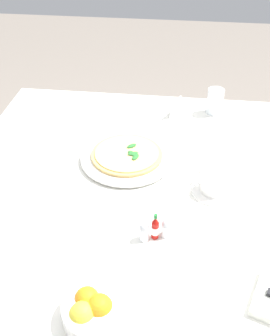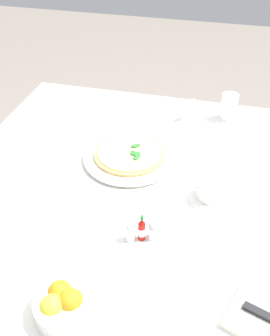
{
  "view_description": "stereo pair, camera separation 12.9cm",
  "coord_description": "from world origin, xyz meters",
  "px_view_note": "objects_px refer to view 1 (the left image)",
  "views": [
    {
      "loc": [
        0.09,
        -0.95,
        1.53
      ],
      "look_at": [
        -0.04,
        0.07,
        0.75
      ],
      "focal_mm": 43.06,
      "sensor_mm": 36.0,
      "label": 1
    },
    {
      "loc": [
        0.22,
        -0.93,
        1.53
      ],
      "look_at": [
        -0.04,
        0.07,
        0.75
      ],
      "focal_mm": 43.06,
      "sensor_mm": 36.0,
      "label": 2
    }
  ],
  "objects_px": {
    "coffee_cup_right_edge": "(213,185)",
    "citrus_bowl": "(94,310)",
    "salt_shaker": "(166,229)",
    "pizza_plate": "(127,158)",
    "hot_sauce_bottle": "(155,228)",
    "pizza": "(127,154)",
    "water_glass_near_right": "(215,103)",
    "pepper_shaker": "(144,232)",
    "menu_card": "(176,107)"
  },
  "relations": [
    {
      "from": "hot_sauce_bottle",
      "to": "pepper_shaker",
      "type": "height_order",
      "value": "hot_sauce_bottle"
    },
    {
      "from": "pizza_plate",
      "to": "coffee_cup_right_edge",
      "type": "xyz_separation_m",
      "value": [
        0.28,
        -0.13,
        0.02
      ]
    },
    {
      "from": "pizza_plate",
      "to": "coffee_cup_right_edge",
      "type": "distance_m",
      "value": 0.31
    },
    {
      "from": "citrus_bowl",
      "to": "salt_shaker",
      "type": "distance_m",
      "value": 0.3
    },
    {
      "from": "coffee_cup_right_edge",
      "to": "water_glass_near_right",
      "type": "relative_size",
      "value": 1.29
    },
    {
      "from": "pepper_shaker",
      "to": "pizza_plate",
      "type": "bearing_deg",
      "value": 105.22
    },
    {
      "from": "water_glass_near_right",
      "to": "pepper_shaker",
      "type": "bearing_deg",
      "value": -106.2
    },
    {
      "from": "pizza_plate",
      "to": "pepper_shaker",
      "type": "bearing_deg",
      "value": -74.78
    },
    {
      "from": "hot_sauce_bottle",
      "to": "menu_card",
      "type": "height_order",
      "value": "hot_sauce_bottle"
    },
    {
      "from": "citrus_bowl",
      "to": "salt_shaker",
      "type": "height_order",
      "value": "citrus_bowl"
    },
    {
      "from": "pizza",
      "to": "water_glass_near_right",
      "type": "relative_size",
      "value": 2.37
    },
    {
      "from": "water_glass_near_right",
      "to": "hot_sauce_bottle",
      "type": "xyz_separation_m",
      "value": [
        -0.18,
        -0.7,
        -0.01
      ]
    },
    {
      "from": "pizza_plate",
      "to": "menu_card",
      "type": "bearing_deg",
      "value": 66.06
    },
    {
      "from": "pizza",
      "to": "water_glass_near_right",
      "type": "height_order",
      "value": "water_glass_near_right"
    },
    {
      "from": "water_glass_near_right",
      "to": "salt_shaker",
      "type": "bearing_deg",
      "value": -102.29
    },
    {
      "from": "coffee_cup_right_edge",
      "to": "citrus_bowl",
      "type": "distance_m",
      "value": 0.53
    },
    {
      "from": "pepper_shaker",
      "to": "hot_sauce_bottle",
      "type": "bearing_deg",
      "value": 19.65
    },
    {
      "from": "salt_shaker",
      "to": "pizza",
      "type": "bearing_deg",
      "value": 114.64
    },
    {
      "from": "water_glass_near_right",
      "to": "pizza",
      "type": "bearing_deg",
      "value": -129.62
    },
    {
      "from": "pizza_plate",
      "to": "hot_sauce_bottle",
      "type": "bearing_deg",
      "value": -70.03
    },
    {
      "from": "hot_sauce_bottle",
      "to": "salt_shaker",
      "type": "height_order",
      "value": "hot_sauce_bottle"
    },
    {
      "from": "pizza_plate",
      "to": "citrus_bowl",
      "type": "bearing_deg",
      "value": -88.99
    },
    {
      "from": "pizza",
      "to": "menu_card",
      "type": "xyz_separation_m",
      "value": [
        0.15,
        0.33,
        0.01
      ]
    },
    {
      "from": "pepper_shaker",
      "to": "menu_card",
      "type": "xyz_separation_m",
      "value": [
        0.05,
        0.68,
        0.0
      ]
    },
    {
      "from": "pizza_plate",
      "to": "water_glass_near_right",
      "type": "bearing_deg",
      "value": 50.33
    },
    {
      "from": "pizza",
      "to": "citrus_bowl",
      "type": "bearing_deg",
      "value": -89.03
    },
    {
      "from": "pizza_plate",
      "to": "pepper_shaker",
      "type": "distance_m",
      "value": 0.36
    },
    {
      "from": "water_glass_near_right",
      "to": "salt_shaker",
      "type": "xyz_separation_m",
      "value": [
        -0.15,
        -0.69,
        -0.02
      ]
    },
    {
      "from": "water_glass_near_right",
      "to": "pepper_shaker",
      "type": "distance_m",
      "value": 0.74
    },
    {
      "from": "coffee_cup_right_edge",
      "to": "citrus_bowl",
      "type": "relative_size",
      "value": 0.87
    },
    {
      "from": "pizza",
      "to": "citrus_bowl",
      "type": "relative_size",
      "value": 1.59
    },
    {
      "from": "coffee_cup_right_edge",
      "to": "salt_shaker",
      "type": "height_order",
      "value": "coffee_cup_right_edge"
    },
    {
      "from": "pizza_plate",
      "to": "pizza",
      "type": "relative_size",
      "value": 1.3
    },
    {
      "from": "pizza",
      "to": "water_glass_near_right",
      "type": "distance_m",
      "value": 0.47
    },
    {
      "from": "coffee_cup_right_edge",
      "to": "water_glass_near_right",
      "type": "bearing_deg",
      "value": 87.77
    },
    {
      "from": "water_glass_near_right",
      "to": "menu_card",
      "type": "bearing_deg",
      "value": -169.22
    },
    {
      "from": "coffee_cup_right_edge",
      "to": "salt_shaker",
      "type": "relative_size",
      "value": 2.31
    },
    {
      "from": "water_glass_near_right",
      "to": "salt_shaker",
      "type": "relative_size",
      "value": 1.79
    },
    {
      "from": "hot_sauce_bottle",
      "to": "coffee_cup_right_edge",
      "type": "bearing_deg",
      "value": 52.0
    },
    {
      "from": "coffee_cup_right_edge",
      "to": "menu_card",
      "type": "xyz_separation_m",
      "value": [
        -0.13,
        0.47,
        0.0
      ]
    },
    {
      "from": "water_glass_near_right",
      "to": "menu_card",
      "type": "distance_m",
      "value": 0.16
    },
    {
      "from": "pizza_plate",
      "to": "hot_sauce_bottle",
      "type": "xyz_separation_m",
      "value": [
        0.12,
        -0.34,
        0.02
      ]
    },
    {
      "from": "pizza_plate",
      "to": "pepper_shaker",
      "type": "relative_size",
      "value": 5.51
    },
    {
      "from": "hot_sauce_bottle",
      "to": "menu_card",
      "type": "relative_size",
      "value": 0.99
    },
    {
      "from": "coffee_cup_right_edge",
      "to": "pizza",
      "type": "bearing_deg",
      "value": 154.55
    },
    {
      "from": "pizza",
      "to": "pepper_shaker",
      "type": "height_order",
      "value": "pepper_shaker"
    },
    {
      "from": "pizza_plate",
      "to": "water_glass_near_right",
      "type": "relative_size",
      "value": 3.08
    },
    {
      "from": "pizza",
      "to": "citrus_bowl",
      "type": "xyz_separation_m",
      "value": [
        0.01,
        -0.59,
        0.0
      ]
    },
    {
      "from": "pizza",
      "to": "hot_sauce_bottle",
      "type": "height_order",
      "value": "hot_sauce_bottle"
    },
    {
      "from": "coffee_cup_right_edge",
      "to": "hot_sauce_bottle",
      "type": "height_order",
      "value": "hot_sauce_bottle"
    }
  ]
}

